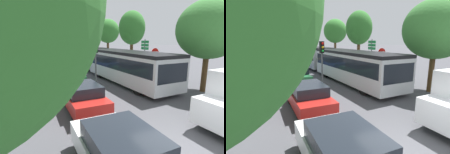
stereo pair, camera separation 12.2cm
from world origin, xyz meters
TOP-DOWN VIEW (x-y plane):
  - ground_plane at (0.00, 0.00)m, footprint 200.00×200.00m
  - articulated_bus at (2.24, 12.86)m, footprint 4.35×17.85m
  - city_bus_rear at (-1.98, 35.01)m, footprint 2.90×11.63m
  - queued_car_red at (-2.07, 4.70)m, footprint 1.86×3.99m
  - queued_car_green at (-1.79, 10.48)m, footprint 1.85×3.98m
  - queued_car_blue at (-2.07, 15.49)m, footprint 2.00×4.29m
  - queued_car_tan at (-1.87, 21.02)m, footprint 2.11×4.53m
  - traffic_light at (0.09, 9.45)m, footprint 0.36×0.39m
  - no_entry_sign at (5.21, 8.89)m, footprint 0.70×0.08m
  - direction_sign_post at (6.59, 12.67)m, footprint 0.10×1.40m
  - tree_left_mid at (-5.37, 6.78)m, footprint 4.42×4.42m
  - tree_left_far at (-5.69, 15.94)m, footprint 5.03×5.03m
  - tree_left_distant at (-5.53, 26.83)m, footprint 5.04×5.04m
  - tree_right_near at (6.39, 4.83)m, footprint 4.15×4.15m
  - tree_right_mid at (6.59, 15.74)m, footprint 3.21×3.21m
  - tree_right_far at (7.14, 25.08)m, footprint 3.92×3.92m

SIDE VIEW (x-z plane):
  - ground_plane at x=0.00m, z-range 0.00..0.00m
  - queued_car_green at x=-1.79m, z-range 0.01..1.36m
  - queued_car_red at x=-2.07m, z-range 0.01..1.37m
  - queued_car_blue at x=-2.07m, z-range 0.01..1.47m
  - queued_car_tan at x=-1.87m, z-range 0.01..1.55m
  - city_bus_rear at x=-1.98m, z-range 0.20..2.68m
  - articulated_bus at x=2.24m, z-range 0.20..2.83m
  - no_entry_sign at x=5.21m, z-range 0.47..3.29m
  - traffic_light at x=0.09m, z-range 0.80..4.20m
  - direction_sign_post at x=6.59m, z-range 0.77..4.37m
  - tree_right_near at x=6.39m, z-range 1.02..7.10m
  - tree_left_distant at x=-5.53m, z-range 0.90..7.73m
  - tree_left_mid at x=-5.37m, z-range 0.90..8.32m
  - tree_right_mid at x=6.59m, z-range 1.34..8.30m
  - tree_right_far at x=7.14m, z-range 1.38..8.39m
  - tree_left_far at x=-5.69m, z-range 1.46..9.01m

